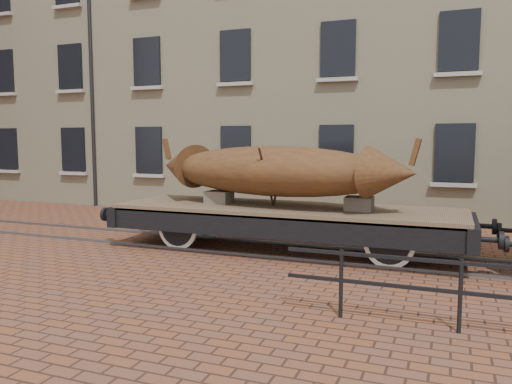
% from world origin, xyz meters
% --- Properties ---
extents(ground, '(90.00, 90.00, 0.00)m').
position_xyz_m(ground, '(0.00, 0.00, 0.00)').
color(ground, brown).
extents(warehouse_cream, '(40.00, 10.19, 14.00)m').
position_xyz_m(warehouse_cream, '(3.00, 9.99, 7.00)').
color(warehouse_cream, beige).
rests_on(warehouse_cream, ground).
extents(rail_track, '(30.00, 1.52, 0.06)m').
position_xyz_m(rail_track, '(0.00, 0.00, 0.03)').
color(rail_track, '#59595E').
rests_on(rail_track, ground).
extents(flatcar_wagon, '(8.92, 2.42, 1.35)m').
position_xyz_m(flatcar_wagon, '(0.91, 0.00, 0.84)').
color(flatcar_wagon, brown).
rests_on(flatcar_wagon, ground).
extents(iron_boat, '(6.53, 2.67, 1.57)m').
position_xyz_m(iron_boat, '(0.62, 0.00, 1.87)').
color(iron_boat, brown).
rests_on(iron_boat, flatcar_wagon).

